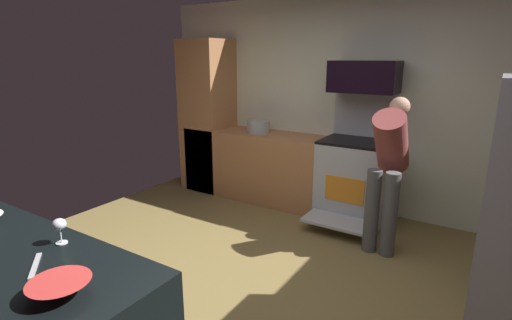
% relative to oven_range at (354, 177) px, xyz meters
% --- Properties ---
extents(ground_plane, '(5.20, 4.80, 0.02)m').
position_rel_oven_range_xyz_m(ground_plane, '(-0.28, -1.96, -0.52)').
color(ground_plane, olive).
extents(wall_back, '(5.20, 0.12, 2.60)m').
position_rel_oven_range_xyz_m(wall_back, '(-0.28, 0.38, 0.79)').
color(wall_back, silver).
rests_on(wall_back, ground).
extents(lower_cabinet_run, '(2.40, 0.60, 0.90)m').
position_rel_oven_range_xyz_m(lower_cabinet_run, '(-1.18, 0.02, -0.06)').
color(lower_cabinet_run, '#BB7D4E').
rests_on(lower_cabinet_run, ground).
extents(cabinet_column, '(0.60, 0.60, 2.10)m').
position_rel_oven_range_xyz_m(cabinet_column, '(-2.18, 0.02, 0.54)').
color(cabinet_column, '#BB7D4E').
rests_on(cabinet_column, ground).
extents(oven_range, '(0.76, 1.01, 1.48)m').
position_rel_oven_range_xyz_m(oven_range, '(0.00, 0.00, 0.00)').
color(oven_range, silver).
rests_on(oven_range, ground).
extents(microwave, '(0.74, 0.38, 0.35)m').
position_rel_oven_range_xyz_m(microwave, '(0.00, 0.10, 1.15)').
color(microwave, black).
rests_on(microwave, oven_range).
extents(person_cook, '(0.31, 0.61, 1.49)m').
position_rel_oven_range_xyz_m(person_cook, '(0.49, -0.56, 0.37)').
color(person_cook, '#545454').
rests_on(person_cook, ground).
extents(mixing_bowl_prep, '(0.26, 0.26, 0.07)m').
position_rel_oven_range_xyz_m(mixing_bowl_prep, '(-0.13, -3.47, 0.43)').
color(mixing_bowl_prep, '#D53B37').
rests_on(mixing_bowl_prep, counter_island).
extents(wine_glass_near, '(0.07, 0.07, 0.14)m').
position_rel_oven_range_xyz_m(wine_glass_near, '(-0.57, -3.20, 0.50)').
color(wine_glass_near, silver).
rests_on(wine_glass_near, counter_island).
extents(knife_chef, '(0.21, 0.17, 0.01)m').
position_rel_oven_range_xyz_m(knife_chef, '(-0.45, -3.40, 0.40)').
color(knife_chef, '#B7BABF').
rests_on(knife_chef, counter_island).
extents(stock_pot, '(0.30, 0.30, 0.16)m').
position_rel_oven_range_xyz_m(stock_pot, '(-1.33, 0.02, 0.47)').
color(stock_pot, '#B2BEBD').
rests_on(stock_pot, lower_cabinet_run).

